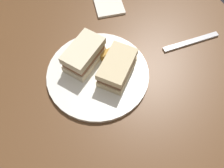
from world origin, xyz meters
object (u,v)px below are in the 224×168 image
Objects in this scene: plate at (98,74)px; fork at (191,42)px; sandwich_half_left at (117,68)px; sandwich_half_right at (84,55)px; napkin at (108,4)px.

plate is 1.56× the size of fork.
sandwich_half_left is 0.10m from sandwich_half_right.
napkin is at bearing 127.70° from fork.
plate is 0.27m from napkin.
napkin is (-0.23, 0.15, -0.00)m from plate.
plate is 0.07m from sandwich_half_right.
plate is at bearing 17.16° from sandwich_half_right.
fork is at bearing 30.48° from napkin.
sandwich_half_left is 1.00× the size of sandwich_half_right.
sandwich_half_right reaches higher than napkin.
plate is 2.05× the size of sandwich_half_right.
napkin is (-0.26, 0.10, -0.04)m from sandwich_half_left.
sandwich_half_right is at bearing -162.84° from plate.
napkin is 0.61× the size of fork.
sandwich_half_right reaches higher than fork.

